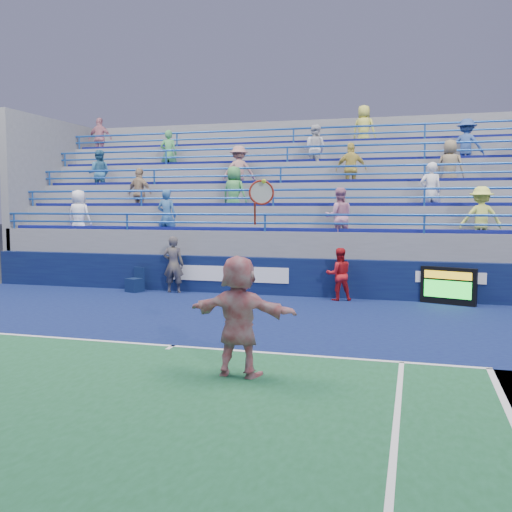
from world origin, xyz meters
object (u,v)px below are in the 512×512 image
(tennis_player, at_px, (239,316))
(line_judge, at_px, (173,265))
(serve_speed_board, at_px, (448,286))
(judge_chair, at_px, (135,284))

(tennis_player, relative_size, line_judge, 1.75)
(serve_speed_board, xyz_separation_m, line_judge, (-7.81, -0.03, 0.36))
(serve_speed_board, height_order, line_judge, line_judge)
(line_judge, bearing_deg, tennis_player, 113.21)
(judge_chair, bearing_deg, line_judge, 7.77)
(serve_speed_board, height_order, judge_chair, serve_speed_board)
(judge_chair, xyz_separation_m, line_judge, (1.20, 0.16, 0.61))
(serve_speed_board, bearing_deg, judge_chair, -178.75)
(judge_chair, xyz_separation_m, tennis_player, (5.59, -7.32, 0.70))
(serve_speed_board, distance_m, tennis_player, 8.27)
(tennis_player, bearing_deg, line_judge, 120.37)
(judge_chair, relative_size, tennis_player, 0.25)
(serve_speed_board, distance_m, judge_chair, 9.01)
(tennis_player, bearing_deg, judge_chair, 127.35)
(judge_chair, height_order, line_judge, line_judge)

